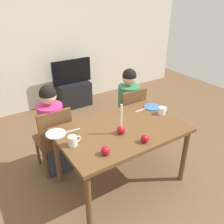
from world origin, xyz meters
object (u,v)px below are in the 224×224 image
Objects in this scene: candle_centerpiece at (121,128)px; plate_right at (153,107)px; plate_left at (56,134)px; mug_left at (73,141)px; apple_by_left_plate at (105,151)px; chair_right at (129,113)px; person_left_child at (53,132)px; mug_right at (162,111)px; tv_stand at (74,94)px; tv at (72,72)px; chair_left at (54,137)px; apple_near_candle at (145,139)px; person_right_child at (128,109)px; dining_table at (122,135)px.

plate_right is (0.70, 0.29, -0.06)m from candle_centerpiece.
candle_centerpiece reaches higher than plate_left.
apple_by_left_plate is at bearing -57.36° from mug_left.
chair_right is 1.34m from apple_by_left_plate.
person_left_child reaches higher than mug_right.
tv_stand is at bearing 78.20° from candle_centerpiece.
chair_right is at bearing -85.51° from tv_stand.
tv is 3.72× the size of plate_left.
chair_left reaches higher than apple_near_candle.
plate_left is (-0.59, 0.36, -0.06)m from candle_centerpiece.
person_right_child is at bearing 90.00° from chair_right.
person_left_child is at bearing 180.00° from person_right_child.
apple_near_candle is (-0.60, -0.55, 0.04)m from plate_right.
chair_left is 1.36m from mug_right.
chair_left reaches higher than tv_stand.
apple_near_candle and apple_by_left_plate have the same top height.
chair_left is 4.04× the size of plate_right.
chair_left reaches higher than mug_left.
person_right_child is 8.64× the size of mug_left.
chair_left is 1.15m from person_right_child.
chair_right is at bearing -90.00° from person_right_child.
mug_left is at bearing -90.12° from person_left_child.
plate_left is 0.30m from mug_left.
plate_left is at bearing 138.06° from apple_near_candle.
mug_left reaches higher than dining_table.
mug_left is (-1.15, -0.63, 0.23)m from person_right_child.
candle_centerpiece is 0.28m from apple_near_candle.
chair_right is 10.67× the size of apple_near_candle.
chair_right is 0.47m from plate_right.
apple_by_left_plate is (-0.82, -2.59, 0.55)m from tv_stand.
person_right_child is 13.78× the size of apple_by_left_plate.
mug_left is (-1.22, -0.21, 0.04)m from plate_right.
person_right_child is (1.14, 0.00, 0.00)m from person_left_child.
mug_left reaches higher than plate_left.
dining_table is 0.84m from chair_right.
mug_left is at bearing -151.02° from person_right_child.
tv is 9.29× the size of apple_by_left_plate.
apple_by_left_plate is at bearing 174.14° from apple_near_candle.
plate_left is at bearing -101.96° from person_left_child.
apple_by_left_plate is (-0.39, -0.29, 0.13)m from dining_table.
dining_table is 1.56× the size of chair_left.
tv is 9.36× the size of apple_near_candle.
chair_right reaches higher than plate_right.
plate_right is at bearing -19.15° from person_left_child.
tv_stand is 0.81× the size of tv.
candle_centerpiece reaches higher than tv_stand.
dining_table is at bearing -100.66° from tv_stand.
candle_centerpiece is (-0.63, -0.68, 0.31)m from chair_right.
apple_near_candle is at bearing -82.68° from dining_table.
mug_right is (1.19, -0.59, 0.28)m from chair_left.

